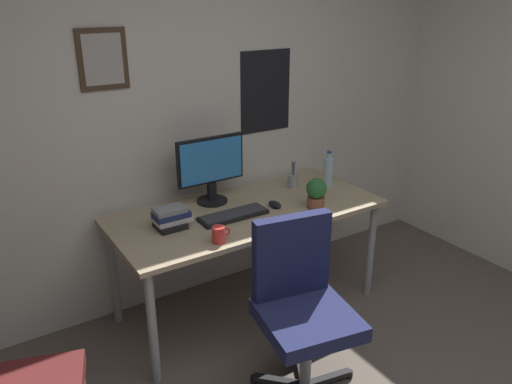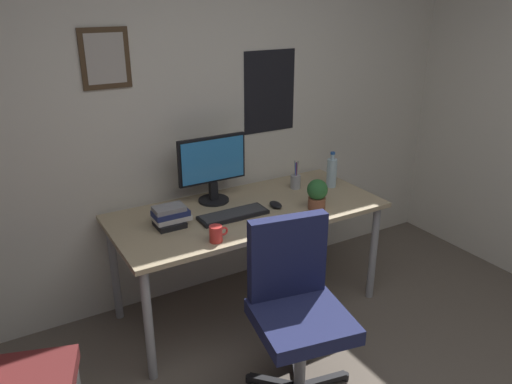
{
  "view_description": "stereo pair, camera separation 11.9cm",
  "coord_description": "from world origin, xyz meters",
  "px_view_note": "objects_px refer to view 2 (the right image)",
  "views": [
    {
      "loc": [
        -1.36,
        -0.78,
        2.0
      ],
      "look_at": [
        0.17,
        1.59,
        0.88
      ],
      "focal_mm": 35.25,
      "sensor_mm": 36.0,
      "label": 1
    },
    {
      "loc": [
        -1.26,
        -0.84,
        2.0
      ],
      "look_at": [
        0.17,
        1.59,
        0.88
      ],
      "focal_mm": 35.25,
      "sensor_mm": 36.0,
      "label": 2
    }
  ],
  "objects_px": {
    "coffee_mug_near": "(216,234)",
    "pen_cup": "(296,181)",
    "side_chair": "(2,380)",
    "monitor": "(212,166)",
    "book_stack_left": "(170,216)",
    "potted_plant": "(317,193)",
    "office_chair": "(296,301)",
    "keyboard": "(233,215)",
    "water_bottle": "(332,172)",
    "computer_mouse": "(276,205)"
  },
  "relations": [
    {
      "from": "monitor",
      "to": "potted_plant",
      "type": "bearing_deg",
      "value": -41.01
    },
    {
      "from": "computer_mouse",
      "to": "water_bottle",
      "type": "xyz_separation_m",
      "value": [
        0.53,
        0.12,
        0.09
      ]
    },
    {
      "from": "computer_mouse",
      "to": "coffee_mug_near",
      "type": "relative_size",
      "value": 0.99
    },
    {
      "from": "monitor",
      "to": "potted_plant",
      "type": "relative_size",
      "value": 2.36
    },
    {
      "from": "water_bottle",
      "to": "potted_plant",
      "type": "relative_size",
      "value": 1.29
    },
    {
      "from": "side_chair",
      "to": "computer_mouse",
      "type": "xyz_separation_m",
      "value": [
        1.67,
        0.51,
        0.24
      ]
    },
    {
      "from": "office_chair",
      "to": "computer_mouse",
      "type": "height_order",
      "value": "office_chair"
    },
    {
      "from": "coffee_mug_near",
      "to": "potted_plant",
      "type": "distance_m",
      "value": 0.75
    },
    {
      "from": "keyboard",
      "to": "water_bottle",
      "type": "height_order",
      "value": "water_bottle"
    },
    {
      "from": "coffee_mug_near",
      "to": "book_stack_left",
      "type": "height_order",
      "value": "book_stack_left"
    },
    {
      "from": "office_chair",
      "to": "water_bottle",
      "type": "xyz_separation_m",
      "value": [
        0.84,
        0.8,
        0.3
      ]
    },
    {
      "from": "keyboard",
      "to": "water_bottle",
      "type": "distance_m",
      "value": 0.85
    },
    {
      "from": "monitor",
      "to": "computer_mouse",
      "type": "height_order",
      "value": "monitor"
    },
    {
      "from": "water_bottle",
      "to": "coffee_mug_near",
      "type": "height_order",
      "value": "water_bottle"
    },
    {
      "from": "office_chair",
      "to": "computer_mouse",
      "type": "xyz_separation_m",
      "value": [
        0.31,
        0.69,
        0.22
      ]
    },
    {
      "from": "office_chair",
      "to": "potted_plant",
      "type": "xyz_separation_m",
      "value": [
        0.52,
        0.54,
        0.3
      ]
    },
    {
      "from": "keyboard",
      "to": "potted_plant",
      "type": "xyz_separation_m",
      "value": [
        0.51,
        -0.16,
        0.09
      ]
    },
    {
      "from": "book_stack_left",
      "to": "potted_plant",
      "type": "bearing_deg",
      "value": -14.87
    },
    {
      "from": "computer_mouse",
      "to": "potted_plant",
      "type": "height_order",
      "value": "potted_plant"
    },
    {
      "from": "monitor",
      "to": "coffee_mug_near",
      "type": "distance_m",
      "value": 0.61
    },
    {
      "from": "monitor",
      "to": "keyboard",
      "type": "relative_size",
      "value": 1.07
    },
    {
      "from": "coffee_mug_near",
      "to": "pen_cup",
      "type": "height_order",
      "value": "pen_cup"
    },
    {
      "from": "coffee_mug_near",
      "to": "book_stack_left",
      "type": "relative_size",
      "value": 0.52
    },
    {
      "from": "monitor",
      "to": "water_bottle",
      "type": "relative_size",
      "value": 1.82
    },
    {
      "from": "keyboard",
      "to": "potted_plant",
      "type": "height_order",
      "value": "potted_plant"
    },
    {
      "from": "office_chair",
      "to": "water_bottle",
      "type": "height_order",
      "value": "water_bottle"
    },
    {
      "from": "office_chair",
      "to": "keyboard",
      "type": "relative_size",
      "value": 2.21
    },
    {
      "from": "monitor",
      "to": "computer_mouse",
      "type": "distance_m",
      "value": 0.47
    },
    {
      "from": "side_chair",
      "to": "coffee_mug_near",
      "type": "xyz_separation_m",
      "value": [
        1.13,
        0.28,
        0.27
      ]
    },
    {
      "from": "office_chair",
      "to": "monitor",
      "type": "xyz_separation_m",
      "value": [
        0.01,
        0.98,
        0.44
      ]
    },
    {
      "from": "coffee_mug_near",
      "to": "keyboard",
      "type": "bearing_deg",
      "value": 46.24
    },
    {
      "from": "potted_plant",
      "to": "side_chair",
      "type": "bearing_deg",
      "value": -169.04
    },
    {
      "from": "water_bottle",
      "to": "keyboard",
      "type": "bearing_deg",
      "value": -172.84
    },
    {
      "from": "office_chair",
      "to": "side_chair",
      "type": "bearing_deg",
      "value": 172.64
    },
    {
      "from": "monitor",
      "to": "book_stack_left",
      "type": "height_order",
      "value": "monitor"
    },
    {
      "from": "side_chair",
      "to": "water_bottle",
      "type": "distance_m",
      "value": 2.31
    },
    {
      "from": "computer_mouse",
      "to": "side_chair",
      "type": "bearing_deg",
      "value": -162.93
    },
    {
      "from": "keyboard",
      "to": "monitor",
      "type": "bearing_deg",
      "value": 89.15
    },
    {
      "from": "office_chair",
      "to": "monitor",
      "type": "relative_size",
      "value": 2.07
    },
    {
      "from": "computer_mouse",
      "to": "pen_cup",
      "type": "relative_size",
      "value": 0.55
    },
    {
      "from": "monitor",
      "to": "book_stack_left",
      "type": "xyz_separation_m",
      "value": [
        -0.38,
        -0.21,
        -0.18
      ]
    },
    {
      "from": "office_chair",
      "to": "keyboard",
      "type": "distance_m",
      "value": 0.73
    },
    {
      "from": "monitor",
      "to": "pen_cup",
      "type": "bearing_deg",
      "value": -7.66
    },
    {
      "from": "potted_plant",
      "to": "pen_cup",
      "type": "distance_m",
      "value": 0.37
    },
    {
      "from": "computer_mouse",
      "to": "water_bottle",
      "type": "height_order",
      "value": "water_bottle"
    },
    {
      "from": "computer_mouse",
      "to": "pen_cup",
      "type": "xyz_separation_m",
      "value": [
        0.3,
        0.21,
        0.04
      ]
    },
    {
      "from": "water_bottle",
      "to": "pen_cup",
      "type": "relative_size",
      "value": 1.26
    },
    {
      "from": "side_chair",
      "to": "pen_cup",
      "type": "height_order",
      "value": "pen_cup"
    },
    {
      "from": "keyboard",
      "to": "water_bottle",
      "type": "bearing_deg",
      "value": 7.16
    },
    {
      "from": "coffee_mug_near",
      "to": "pen_cup",
      "type": "bearing_deg",
      "value": 28.18
    }
  ]
}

